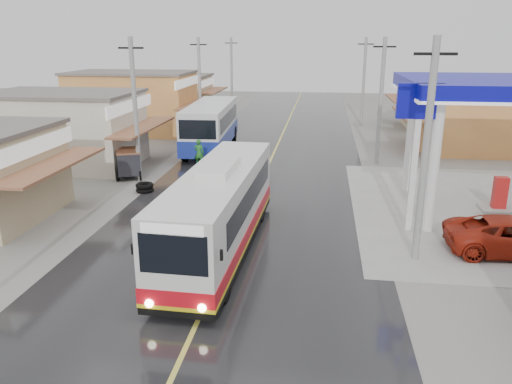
# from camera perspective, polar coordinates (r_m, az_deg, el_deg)

# --- Properties ---
(ground) EXTENTS (120.00, 120.00, 0.00)m
(ground) POSITION_cam_1_polar(r_m,az_deg,el_deg) (19.71, -2.91, -6.47)
(ground) COLOR slate
(ground) RESTS_ON ground
(road) EXTENTS (12.00, 90.00, 0.02)m
(road) POSITION_cam_1_polar(r_m,az_deg,el_deg) (33.84, 1.69, 3.68)
(road) COLOR black
(road) RESTS_ON ground
(centre_line) EXTENTS (0.15, 90.00, 0.01)m
(centre_line) POSITION_cam_1_polar(r_m,az_deg,el_deg) (33.84, 1.69, 3.70)
(centre_line) COLOR #D8CC4C
(centre_line) RESTS_ON road
(shopfronts_left) EXTENTS (11.00, 44.00, 5.20)m
(shopfronts_left) POSITION_cam_1_polar(r_m,az_deg,el_deg) (40.10, -16.72, 5.08)
(shopfronts_left) COLOR tan
(shopfronts_left) RESTS_ON ground
(utility_poles_left) EXTENTS (1.60, 50.00, 8.00)m
(utility_poles_left) POSITION_cam_1_polar(r_m,az_deg,el_deg) (36.17, -9.27, 4.33)
(utility_poles_left) COLOR gray
(utility_poles_left) RESTS_ON ground
(utility_poles_right) EXTENTS (1.60, 36.00, 8.00)m
(utility_poles_right) POSITION_cam_1_polar(r_m,az_deg,el_deg) (33.87, 13.57, 3.20)
(utility_poles_right) COLOR gray
(utility_poles_right) RESTS_ON ground
(coach_bus) EXTENTS (2.83, 11.14, 3.45)m
(coach_bus) POSITION_cam_1_polar(r_m,az_deg,el_deg) (19.01, -4.09, -2.00)
(coach_bus) COLOR silver
(coach_bus) RESTS_ON road
(second_bus) EXTENTS (3.24, 10.23, 3.35)m
(second_bus) POSITION_cam_1_polar(r_m,az_deg,el_deg) (36.91, -5.18, 7.59)
(second_bus) COLOR silver
(second_bus) RESTS_ON road
(cyclist) EXTENTS (0.86, 2.01, 2.11)m
(cyclist) POSITION_cam_1_polar(r_m,az_deg,el_deg) (30.68, -6.42, 3.48)
(cyclist) COLOR black
(cyclist) RESTS_ON ground
(tricycle_near) EXTENTS (2.11, 2.37, 1.67)m
(tricycle_near) POSITION_cam_1_polar(r_m,az_deg,el_deg) (30.30, -14.33, 3.37)
(tricycle_near) COLOR #26262D
(tricycle_near) RESTS_ON ground
(tyre_stack) EXTENTS (0.96, 0.96, 0.49)m
(tyre_stack) POSITION_cam_1_polar(r_m,az_deg,el_deg) (27.35, -12.60, 0.50)
(tyre_stack) COLOR black
(tyre_stack) RESTS_ON ground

